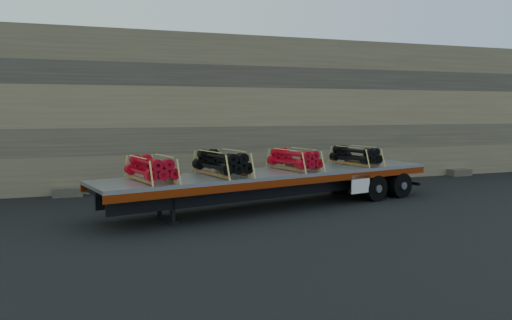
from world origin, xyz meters
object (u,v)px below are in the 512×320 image
(bundle_midfront, at_px, (222,164))
(bundle_rear, at_px, (355,156))
(bundle_front, at_px, (151,169))
(trailer, at_px, (275,189))
(bundle_midrear, at_px, (294,160))

(bundle_midfront, xyz_separation_m, bundle_rear, (6.04, 1.41, -0.05))
(bundle_midfront, bearing_deg, bundle_front, 180.00)
(trailer, bearing_deg, bundle_rear, 0.00)
(bundle_rear, bearing_deg, trailer, -180.00)
(trailer, xyz_separation_m, bundle_midrear, (0.85, 0.20, 1.04))
(trailer, distance_m, bundle_midfront, 2.46)
(trailer, xyz_separation_m, bundle_front, (-4.62, -1.08, 1.04))
(trailer, xyz_separation_m, bundle_midfront, (-2.16, -0.51, 1.07))
(bundle_midfront, relative_size, bundle_rear, 1.13)
(bundle_midrear, xyz_separation_m, bundle_rear, (3.03, 0.71, -0.01))
(bundle_midfront, bearing_deg, bundle_midrear, 0.00)
(bundle_front, bearing_deg, bundle_midrear, 0.00)
(bundle_rear, bearing_deg, bundle_midfront, 180.00)
(bundle_midfront, relative_size, bundle_midrear, 1.09)
(trailer, distance_m, bundle_midrear, 1.35)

